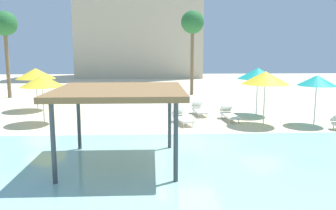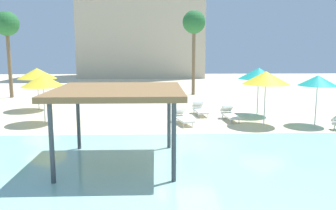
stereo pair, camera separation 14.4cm
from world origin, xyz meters
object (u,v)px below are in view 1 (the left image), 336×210
Objects in this scene: palm_tree_0 at (5,26)px; beach_umbrella_yellow_6 at (36,74)px; lounge_chair_1 at (182,117)px; lounge_chair_3 at (229,114)px; shade_pavilion at (120,93)px; beach_umbrella_teal_3 at (258,73)px; lounge_chair_0 at (199,109)px; beach_umbrella_teal_2 at (317,80)px; beach_umbrella_yellow_4 at (42,81)px; beach_umbrella_yellow_5 at (265,78)px; palm_tree_1 at (192,24)px.

beach_umbrella_yellow_6 is at bearing -55.25° from palm_tree_0.
beach_umbrella_yellow_6 is at bearing -131.53° from lounge_chair_1.
lounge_chair_1 is 2.77m from lounge_chair_3.
shade_pavilion is 11.20m from beach_umbrella_teal_3.
beach_umbrella_teal_3 is at bearing 82.09° from lounge_chair_0.
beach_umbrella_teal_2 is (9.41, 5.76, -0.14)m from shade_pavilion.
beach_umbrella_yellow_6 is 12.23m from lounge_chair_3.
beach_umbrella_yellow_4 reaches higher than lounge_chair_0.
lounge_chair_1 is at bearing -154.36° from beach_umbrella_teal_3.
palm_tree_0 reaches higher than beach_umbrella_yellow_5.
lounge_chair_3 is (1.43, -1.59, 0.00)m from lounge_chair_0.
beach_umbrella_yellow_5 is at bearing -99.21° from beach_umbrella_teal_3.
beach_umbrella_yellow_4 is 11.42m from beach_umbrella_yellow_5.
beach_umbrella_teal_3 is 3.22m from lounge_chair_3.
beach_umbrella_teal_3 is at bearing 121.28° from lounge_chair_3.
palm_tree_1 is (14.75, 1.20, 0.23)m from palm_tree_0.
beach_umbrella_teal_3 is 1.40× the size of lounge_chair_1.
palm_tree_0 reaches higher than beach_umbrella_yellow_4.
beach_umbrella_teal_2 is 0.38× the size of palm_tree_0.
beach_umbrella_yellow_5 is (11.39, -0.80, 0.19)m from beach_umbrella_yellow_4.
beach_umbrella_yellow_4 is at bearing 175.97° from beach_umbrella_yellow_5.
beach_umbrella_yellow_5 is (6.80, 5.90, -0.00)m from shade_pavilion.
lounge_chair_1 is (8.85, -4.42, -2.00)m from beach_umbrella_yellow_6.
beach_umbrella_yellow_6 is 1.34× the size of lounge_chair_1.
beach_umbrella_yellow_6 is 10.47m from lounge_chair_0.
palm_tree_0 is (-12.92, 10.29, 5.29)m from lounge_chair_1.
beach_umbrella_teal_3 is 0.41× the size of palm_tree_0.
beach_umbrella_yellow_5 is at bearing -4.03° from beach_umbrella_yellow_4.
beach_umbrella_yellow_5 is 13.91m from beach_umbrella_yellow_6.
lounge_chair_0 and lounge_chair_1 have the same top height.
beach_umbrella_teal_2 reaches higher than lounge_chair_3.
palm_tree_0 is (-19.71, 10.88, 3.34)m from beach_umbrella_teal_2.
beach_umbrella_yellow_4 is 4.38m from beach_umbrella_yellow_6.
beach_umbrella_yellow_5 reaches higher than lounge_chair_1.
beach_umbrella_yellow_6 reaches higher than lounge_chair_3.
lounge_chair_1 is (-4.61, -2.21, -2.12)m from beach_umbrella_teal_3.
lounge_chair_0 is at bearing 136.44° from beach_umbrella_yellow_5.
beach_umbrella_teal_2 is 22.75m from palm_tree_0.
palm_tree_0 is (-10.29, 16.63, 3.20)m from shade_pavilion.
beach_umbrella_teal_3 is at bearing 49.79° from shade_pavilion.
lounge_chair_0 is (-2.96, 2.81, -2.09)m from beach_umbrella_yellow_5.
lounge_chair_3 is (2.66, 0.78, 0.00)m from lounge_chair_1.
lounge_chair_1 is at bearing 173.97° from beach_umbrella_yellow_5.
lounge_chair_0 is at bearing 137.72° from lounge_chair_1.
beach_umbrella_teal_3 reaches higher than beach_umbrella_yellow_4.
shade_pavilion reaches higher than beach_umbrella_teal_2.
beach_umbrella_yellow_4 is at bearing -60.10° from palm_tree_0.
beach_umbrella_yellow_6 is 0.39× the size of palm_tree_0.
palm_tree_0 is at bearing -175.34° from palm_tree_1.
beach_umbrella_yellow_6 is 0.38× the size of palm_tree_1.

